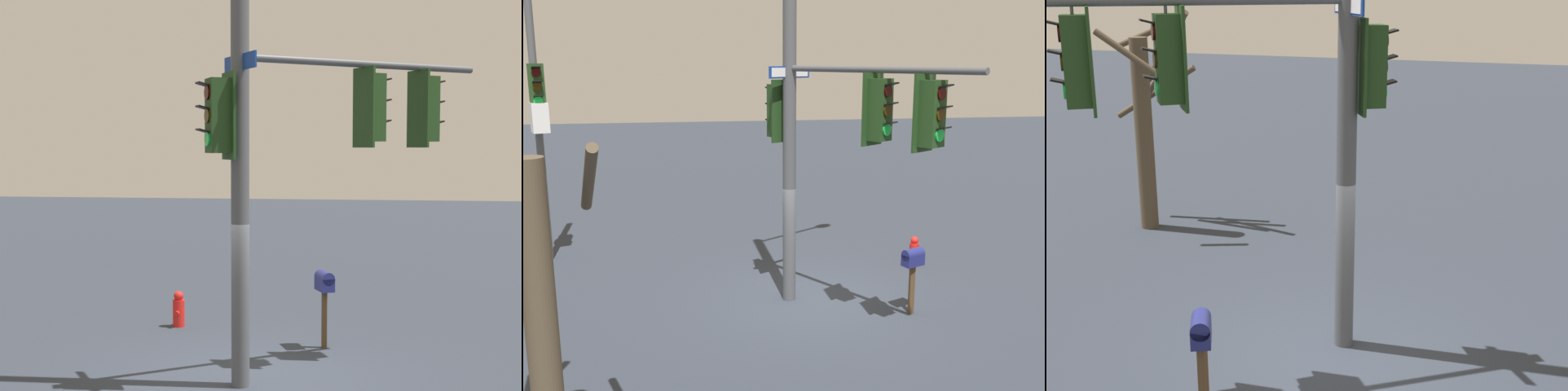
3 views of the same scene
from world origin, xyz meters
TOP-DOWN VIEW (x-y plane):
  - ground_plane at (0.00, 0.00)m, footprint 80.00×80.00m
  - main_signal_pole_assembly at (-0.06, 0.44)m, footprint 3.05×5.50m
  - secondary_pole_assembly at (6.19, -3.67)m, footprint 0.54×0.73m
  - fire_hydrant at (-3.14, -1.96)m, footprint 0.38×0.24m
  - mailbox at (-1.93, 1.05)m, footprint 0.50×0.39m
  - bare_tree_behind_pole at (4.43, 5.30)m, footprint 1.97×2.09m

SIDE VIEW (x-z plane):
  - ground_plane at x=0.00m, z-range 0.00..0.00m
  - fire_hydrant at x=-3.14m, z-range -0.02..0.71m
  - mailbox at x=-1.93m, z-range 0.40..1.81m
  - bare_tree_behind_pole at x=4.43m, z-range 0.05..4.71m
  - secondary_pole_assembly at x=6.19m, z-range 0.21..7.63m
  - main_signal_pole_assembly at x=-0.06m, z-range 0.11..9.36m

